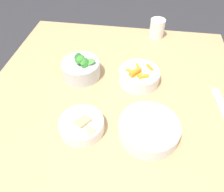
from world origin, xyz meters
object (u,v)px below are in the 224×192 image
bowl_carrots (139,75)px  bowl_beans_hotdog (149,129)px  cup (157,28)px  bowl_greens (81,68)px  bowl_cookies (82,125)px

bowl_carrots → bowl_beans_hotdog: bowl_carrots is taller
bowl_carrots → cup: cup is taller
bowl_greens → bowl_cookies: bowl_greens is taller
bowl_cookies → cup: 0.65m
bowl_cookies → cup: bearing=159.4°
bowl_carrots → bowl_cookies: bowl_carrots is taller
bowl_greens → cup: (-0.35, 0.29, 0.01)m
bowl_beans_hotdog → bowl_cookies: size_ratio=1.33×
bowl_cookies → cup: size_ratio=1.58×
bowl_greens → bowl_cookies: 0.27m
bowl_greens → bowl_cookies: size_ratio=1.06×
bowl_carrots → bowl_beans_hotdog: size_ratio=0.83×
bowl_greens → cup: 0.45m
bowl_greens → bowl_beans_hotdog: 0.37m
bowl_carrots → bowl_cookies: bearing=-32.5°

